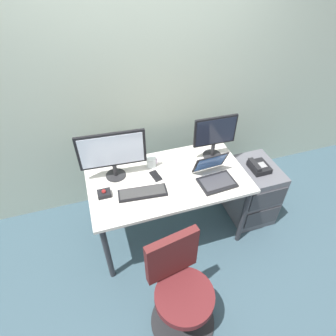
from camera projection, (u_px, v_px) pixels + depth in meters
ground_plane at (168, 229)px, 3.06m from camera, size 8.00×8.00×0.00m
back_wall at (144, 76)px, 2.67m from camera, size 6.00×0.10×2.80m
desk at (168, 185)px, 2.61m from camera, size 1.42×0.79×0.76m
file_cabinet at (251, 191)px, 3.03m from camera, size 0.42×0.53×0.65m
desk_phone at (259, 167)px, 2.78m from camera, size 0.17×0.20×0.09m
office_chair at (180, 292)px, 2.13m from camera, size 0.52×0.52×0.92m
monitor_main at (112, 152)px, 2.40m from camera, size 0.58×0.18×0.46m
monitor_side at (215, 134)px, 2.63m from camera, size 0.41×0.18×0.43m
keyboard at (143, 193)px, 2.40m from camera, size 0.42×0.18×0.03m
laptop at (215, 175)px, 2.51m from camera, size 0.33×0.33×0.22m
trackball_mouse at (104, 193)px, 2.38m from camera, size 0.11×0.09×0.07m
coffee_mug at (151, 162)px, 2.65m from camera, size 0.10×0.09×0.10m
cell_phone at (156, 176)px, 2.57m from camera, size 0.10×0.15×0.01m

